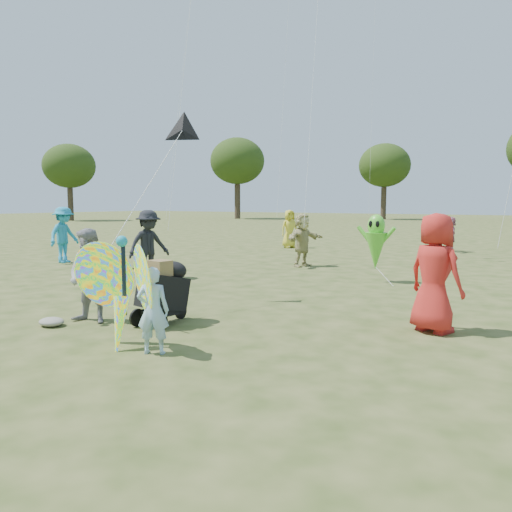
{
  "coord_description": "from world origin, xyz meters",
  "views": [
    {
      "loc": [
        4.43,
        -5.93,
        2.05
      ],
      "look_at": [
        -0.2,
        1.5,
        1.1
      ],
      "focal_mm": 35.0,
      "sensor_mm": 36.0,
      "label": 1
    }
  ],
  "objects_px": {
    "crowd_b": "(149,244)",
    "crowd_d": "(302,240)",
    "alien_kite": "(376,244)",
    "crowd_j": "(450,234)",
    "crowd_a": "(435,273)",
    "adult_man": "(90,276)",
    "butterfly_kite": "(122,291)",
    "crowd_g": "(289,229)",
    "crowd_i": "(64,235)",
    "child_girl": "(153,310)",
    "jogging_stroller": "(164,288)"
  },
  "relations": [
    {
      "from": "crowd_j",
      "to": "crowd_a",
      "type": "bearing_deg",
      "value": -11.42
    },
    {
      "from": "butterfly_kite",
      "to": "crowd_i",
      "type": "bearing_deg",
      "value": 146.83
    },
    {
      "from": "crowd_b",
      "to": "crowd_d",
      "type": "height_order",
      "value": "crowd_b"
    },
    {
      "from": "adult_man",
      "to": "jogging_stroller",
      "type": "bearing_deg",
      "value": 17.96
    },
    {
      "from": "adult_man",
      "to": "jogging_stroller",
      "type": "relative_size",
      "value": 1.47
    },
    {
      "from": "crowd_j",
      "to": "alien_kite",
      "type": "height_order",
      "value": "alien_kite"
    },
    {
      "from": "crowd_b",
      "to": "crowd_j",
      "type": "height_order",
      "value": "crowd_b"
    },
    {
      "from": "jogging_stroller",
      "to": "alien_kite",
      "type": "distance_m",
      "value": 6.39
    },
    {
      "from": "crowd_g",
      "to": "crowd_a",
      "type": "bearing_deg",
      "value": -108.86
    },
    {
      "from": "child_girl",
      "to": "crowd_b",
      "type": "height_order",
      "value": "crowd_b"
    },
    {
      "from": "crowd_b",
      "to": "crowd_d",
      "type": "distance_m",
      "value": 5.03
    },
    {
      "from": "crowd_j",
      "to": "crowd_b",
      "type": "bearing_deg",
      "value": -45.94
    },
    {
      "from": "crowd_a",
      "to": "crowd_j",
      "type": "distance_m",
      "value": 13.76
    },
    {
      "from": "crowd_d",
      "to": "jogging_stroller",
      "type": "height_order",
      "value": "crowd_d"
    },
    {
      "from": "crowd_g",
      "to": "crowd_d",
      "type": "bearing_deg",
      "value": -114.17
    },
    {
      "from": "crowd_a",
      "to": "crowd_b",
      "type": "bearing_deg",
      "value": 11.22
    },
    {
      "from": "adult_man",
      "to": "butterfly_kite",
      "type": "bearing_deg",
      "value": -36.71
    },
    {
      "from": "crowd_d",
      "to": "crowd_a",
      "type": "bearing_deg",
      "value": -125.76
    },
    {
      "from": "crowd_b",
      "to": "adult_man",
      "type": "bearing_deg",
      "value": -130.39
    },
    {
      "from": "child_girl",
      "to": "adult_man",
      "type": "distance_m",
      "value": 2.26
    },
    {
      "from": "adult_man",
      "to": "alien_kite",
      "type": "bearing_deg",
      "value": 57.56
    },
    {
      "from": "crowd_a",
      "to": "crowd_g",
      "type": "height_order",
      "value": "crowd_a"
    },
    {
      "from": "crowd_a",
      "to": "crowd_j",
      "type": "relative_size",
      "value": 1.3
    },
    {
      "from": "child_girl",
      "to": "crowd_a",
      "type": "xyz_separation_m",
      "value": [
        2.96,
        3.19,
        0.35
      ]
    },
    {
      "from": "crowd_a",
      "to": "alien_kite",
      "type": "bearing_deg",
      "value": -37.24
    },
    {
      "from": "child_girl",
      "to": "alien_kite",
      "type": "distance_m",
      "value": 7.56
    },
    {
      "from": "crowd_i",
      "to": "butterfly_kite",
      "type": "distance_m",
      "value": 10.97
    },
    {
      "from": "alien_kite",
      "to": "crowd_j",
      "type": "bearing_deg",
      "value": 89.55
    },
    {
      "from": "crowd_a",
      "to": "jogging_stroller",
      "type": "height_order",
      "value": "crowd_a"
    },
    {
      "from": "crowd_i",
      "to": "alien_kite",
      "type": "bearing_deg",
      "value": -91.06
    },
    {
      "from": "crowd_a",
      "to": "jogging_stroller",
      "type": "xyz_separation_m",
      "value": [
        -3.97,
        -1.85,
        -0.33
      ]
    },
    {
      "from": "adult_man",
      "to": "butterfly_kite",
      "type": "relative_size",
      "value": 0.9
    },
    {
      "from": "crowd_g",
      "to": "crowd_b",
      "type": "bearing_deg",
      "value": -140.03
    },
    {
      "from": "adult_man",
      "to": "crowd_j",
      "type": "xyz_separation_m",
      "value": [
        2.76,
        16.02,
        -0.08
      ]
    },
    {
      "from": "crowd_b",
      "to": "child_girl",
      "type": "bearing_deg",
      "value": -118.72
    },
    {
      "from": "child_girl",
      "to": "alien_kite",
      "type": "xyz_separation_m",
      "value": [
        0.56,
        7.53,
        0.37
      ]
    },
    {
      "from": "jogging_stroller",
      "to": "butterfly_kite",
      "type": "distance_m",
      "value": 1.46
    },
    {
      "from": "crowd_d",
      "to": "crowd_j",
      "type": "relative_size",
      "value": 1.18
    },
    {
      "from": "child_girl",
      "to": "butterfly_kite",
      "type": "height_order",
      "value": "butterfly_kite"
    },
    {
      "from": "child_girl",
      "to": "crowd_g",
      "type": "relative_size",
      "value": 0.7
    },
    {
      "from": "crowd_b",
      "to": "crowd_i",
      "type": "xyz_separation_m",
      "value": [
        -4.91,
        1.05,
        0.03
      ]
    },
    {
      "from": "butterfly_kite",
      "to": "crowd_g",
      "type": "bearing_deg",
      "value": 109.59
    },
    {
      "from": "jogging_stroller",
      "to": "crowd_g",
      "type": "bearing_deg",
      "value": 119.45
    },
    {
      "from": "crowd_a",
      "to": "alien_kite",
      "type": "xyz_separation_m",
      "value": [
        -2.4,
        4.34,
        0.03
      ]
    },
    {
      "from": "crowd_a",
      "to": "alien_kite",
      "type": "distance_m",
      "value": 4.96
    },
    {
      "from": "adult_man",
      "to": "crowd_i",
      "type": "bearing_deg",
      "value": 134.56
    },
    {
      "from": "adult_man",
      "to": "crowd_j",
      "type": "distance_m",
      "value": 16.26
    },
    {
      "from": "child_girl",
      "to": "crowd_i",
      "type": "bearing_deg",
      "value": -60.42
    },
    {
      "from": "crowd_d",
      "to": "alien_kite",
      "type": "height_order",
      "value": "alien_kite"
    },
    {
      "from": "child_girl",
      "to": "jogging_stroller",
      "type": "xyz_separation_m",
      "value": [
        -1.01,
        1.34,
        0.02
      ]
    }
  ]
}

